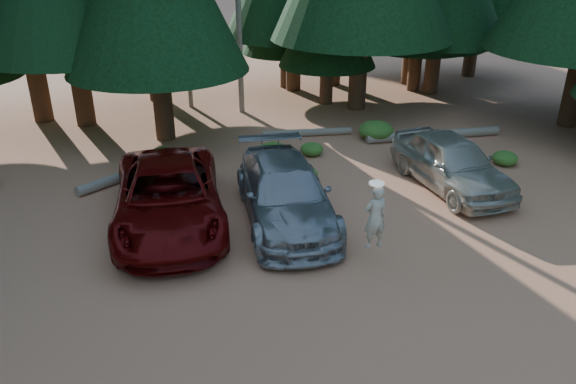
% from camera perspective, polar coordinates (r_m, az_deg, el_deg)
% --- Properties ---
extents(ground, '(160.00, 160.00, 0.00)m').
position_cam_1_polar(ground, '(12.75, 8.90, -10.55)').
color(ground, '#B9734E').
rests_on(ground, ground).
extents(forest_belt_north, '(36.00, 7.00, 22.00)m').
position_cam_1_polar(forest_belt_north, '(25.65, -6.73, 8.25)').
color(forest_belt_north, black).
rests_on(forest_belt_north, ground).
extents(red_pickup, '(3.59, 6.43, 1.70)m').
position_cam_1_polar(red_pickup, '(15.44, -12.04, -0.44)').
color(red_pickup, '#5F0808').
rests_on(red_pickup, ground).
extents(silver_minivan_center, '(3.09, 5.91, 1.64)m').
position_cam_1_polar(silver_minivan_center, '(15.35, -0.28, -0.13)').
color(silver_minivan_center, '#97999E').
rests_on(silver_minivan_center, ground).
extents(silver_minivan_right, '(1.99, 4.91, 1.67)m').
position_cam_1_polar(silver_minivan_right, '(18.11, 16.30, 2.92)').
color(silver_minivan_right, '#B7B2A2').
rests_on(silver_minivan_right, ground).
extents(frisbee_player, '(0.62, 0.44, 1.69)m').
position_cam_1_polar(frisbee_player, '(13.42, 8.85, -2.52)').
color(frisbee_player, beige).
rests_on(frisbee_player, ground).
extents(log_left, '(4.12, 2.55, 0.33)m').
position_cam_1_polar(log_left, '(19.17, -14.78, 2.17)').
color(log_left, '#6C6256').
rests_on(log_left, ground).
extents(log_mid, '(3.48, 0.98, 0.29)m').
position_cam_1_polar(log_mid, '(22.14, 1.95, 6.06)').
color(log_mid, '#6C6256').
rests_on(log_mid, ground).
extents(log_right, '(5.38, 1.10, 0.34)m').
position_cam_1_polar(log_right, '(22.50, 14.55, 5.64)').
color(log_right, '#6C6256').
rests_on(log_right, ground).
extents(shrub_left, '(0.72, 0.72, 0.40)m').
position_cam_1_polar(shrub_left, '(20.41, -12.69, 3.92)').
color(shrub_left, '#32661E').
rests_on(shrub_left, ground).
extents(shrub_center_left, '(1.12, 1.12, 0.62)m').
position_cam_1_polar(shrub_center_left, '(19.71, -1.51, 4.12)').
color(shrub_center_left, '#32661E').
rests_on(shrub_center_left, ground).
extents(shrub_center_right, '(0.82, 0.82, 0.45)m').
position_cam_1_polar(shrub_center_right, '(20.20, 2.43, 4.38)').
color(shrub_center_right, '#32661E').
rests_on(shrub_center_right, ground).
extents(shrub_right, '(1.02, 1.02, 0.56)m').
position_cam_1_polar(shrub_right, '(17.92, 1.42, 1.81)').
color(shrub_right, '#32661E').
rests_on(shrub_right, ground).
extents(shrub_far_right, '(1.33, 1.33, 0.73)m').
position_cam_1_polar(shrub_far_right, '(21.97, 8.94, 6.22)').
color(shrub_far_right, '#32661E').
rests_on(shrub_far_right, ground).
extents(shrub_edge_east, '(0.86, 0.86, 0.47)m').
position_cam_1_polar(shrub_edge_east, '(20.72, 21.18, 3.22)').
color(shrub_edge_east, '#32661E').
rests_on(shrub_edge_east, ground).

